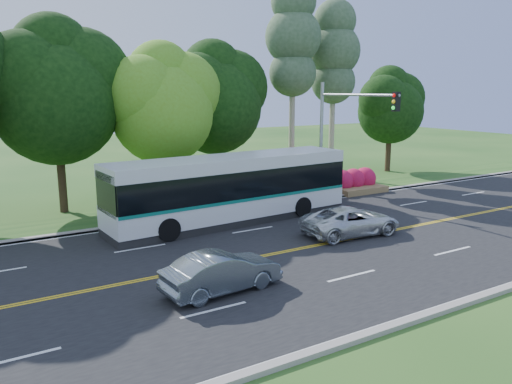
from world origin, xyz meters
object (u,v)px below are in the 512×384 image
sedan (222,272)px  suv (351,221)px  traffic_signal (343,124)px  transit_bus (231,190)px

sedan → suv: 8.59m
sedan → suv: sedan is taller
traffic_signal → transit_bus: 7.74m
traffic_signal → sedan: (-11.62, -7.75, -3.98)m
sedan → suv: size_ratio=0.87×
traffic_signal → sedan: traffic_signal is taller
transit_bus → traffic_signal: bearing=-3.6°
suv → traffic_signal: bearing=-30.7°
sedan → suv: (8.10, 2.85, -0.02)m
traffic_signal → transit_bus: size_ratio=0.54×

